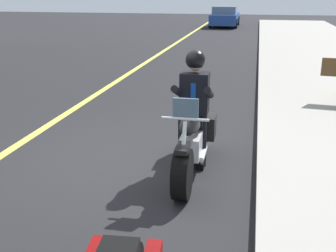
# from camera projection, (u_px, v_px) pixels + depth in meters

# --- Properties ---
(ground_plane) EXTENTS (80.00, 80.00, 0.00)m
(ground_plane) POSITION_uv_depth(u_px,v_px,m) (123.00, 163.00, 6.36)
(ground_plane) COLOR black
(lane_center_stripe) EXTENTS (60.00, 0.16, 0.01)m
(lane_center_stripe) POSITION_uv_depth(u_px,v_px,m) (6.00, 153.00, 6.75)
(lane_center_stripe) COLOR #E5DB4C
(lane_center_stripe) RESTS_ON ground_plane
(motorcycle_main) EXTENTS (2.21, 0.60, 1.26)m
(motorcycle_main) POSITION_uv_depth(u_px,v_px,m) (192.00, 142.00, 5.95)
(motorcycle_main) COLOR black
(motorcycle_main) RESTS_ON ground_plane
(rider_main) EXTENTS (0.62, 0.55, 1.74)m
(rider_main) POSITION_uv_depth(u_px,v_px,m) (194.00, 99.00, 5.95)
(rider_main) COLOR black
(rider_main) RESTS_ON ground_plane
(car_silver) EXTENTS (4.60, 1.92, 1.40)m
(car_silver) POSITION_uv_depth(u_px,v_px,m) (225.00, 16.00, 29.27)
(car_silver) COLOR navy
(car_silver) RESTS_ON ground_plane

